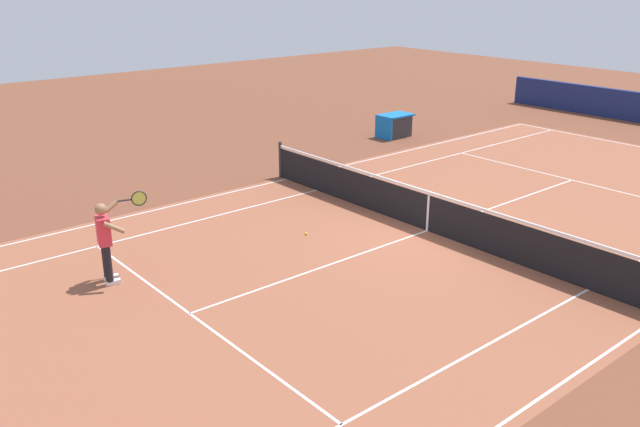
# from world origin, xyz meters

# --- Properties ---
(ground_plane) EXTENTS (60.00, 60.00, 0.00)m
(ground_plane) POSITION_xyz_m (0.00, 0.00, 0.00)
(ground_plane) COLOR brown
(court_slab) EXTENTS (24.20, 11.40, 0.00)m
(court_slab) POSITION_xyz_m (0.00, 0.00, 0.00)
(court_slab) COLOR #935138
(court_slab) RESTS_ON ground_plane
(court_line_markings) EXTENTS (23.85, 11.05, 0.01)m
(court_line_markings) POSITION_xyz_m (0.00, 0.00, 0.00)
(court_line_markings) COLOR white
(court_line_markings) RESTS_ON ground_plane
(tennis_net) EXTENTS (0.10, 11.70, 1.08)m
(tennis_net) POSITION_xyz_m (0.00, 0.00, 0.49)
(tennis_net) COLOR #2D2D33
(tennis_net) RESTS_ON ground_plane
(tennis_player_near) EXTENTS (1.16, 0.75, 1.70)m
(tennis_player_near) POSITION_xyz_m (6.93, -2.17, 0.93)
(tennis_player_near) COLOR black
(tennis_player_near) RESTS_ON ground_plane
(tennis_ball) EXTENTS (0.07, 0.07, 0.07)m
(tennis_ball) POSITION_xyz_m (2.38, -1.63, 0.03)
(tennis_ball) COLOR #CCE01E
(tennis_ball) RESTS_ON ground_plane
(equipment_cart_tarped) EXTENTS (1.25, 0.84, 0.85)m
(equipment_cart_tarped) POSITION_xyz_m (-6.36, -7.24, 0.44)
(equipment_cart_tarped) COLOR #2D2D33
(equipment_cart_tarped) RESTS_ON ground_plane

